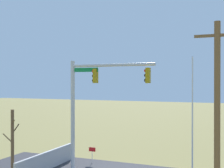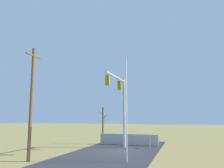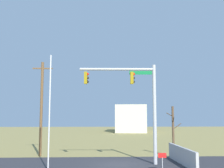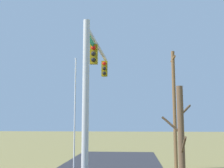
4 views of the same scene
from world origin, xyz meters
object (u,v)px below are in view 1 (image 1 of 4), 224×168
flagpole (192,117)px  bare_tree (12,146)px  signal_mast (91,97)px  utility_pole (217,122)px  open_sign (92,151)px

flagpole → bare_tree: flagpole is taller
signal_mast → flagpole: 6.88m
utility_pole → signal_mast: bearing=-30.5°
signal_mast → bare_tree: 5.82m
utility_pole → open_sign: utility_pole is taller
bare_tree → signal_mast: bearing=-138.2°
utility_pole → open_sign: 13.00m
signal_mast → flagpole: flagpole is taller
signal_mast → bare_tree: size_ratio=1.69×
signal_mast → open_sign: signal_mast is taller
utility_pole → bare_tree: size_ratio=1.93×
signal_mast → bare_tree: (3.74, 3.35, -2.93)m
bare_tree → open_sign: bearing=-111.4°
open_sign → utility_pole: bearing=141.2°
flagpole → open_sign: flagpole is taller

